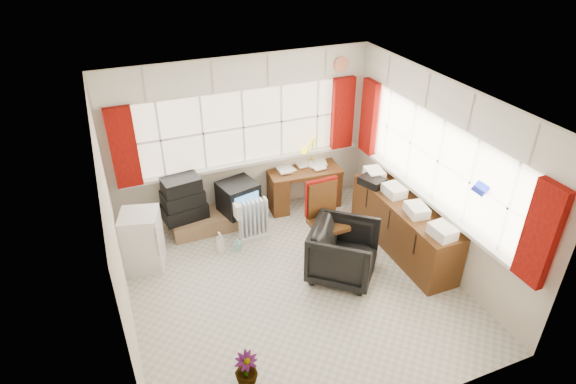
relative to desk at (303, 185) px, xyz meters
name	(u,v)px	position (x,y,z in m)	size (l,w,h in m)	color
ground	(295,287)	(-0.91, -1.80, -0.37)	(4.00, 4.00, 0.00)	beige
room_walls	(296,187)	(-0.91, -1.80, 1.13)	(4.00, 4.00, 4.00)	beige
window_back	(245,159)	(-0.91, 0.14, 0.57)	(3.70, 0.12, 3.60)	#F7E9C3
window_right	(430,195)	(1.04, -1.80, 0.57)	(0.12, 3.70, 3.60)	#F7E9C3
curtains	(332,145)	(0.02, -0.88, 1.08)	(3.83, 3.83, 1.15)	#900F07
overhead_cabinets	(337,86)	(0.07, -0.82, 1.88)	(3.98, 3.98, 0.48)	silver
desk	(303,185)	(0.00, 0.00, 0.00)	(1.19, 0.65, 0.70)	#593615
desk_lamp	(312,145)	(0.22, 0.17, 0.60)	(0.18, 0.16, 0.45)	#FFF00A
task_chair	(324,217)	(-0.25, -1.26, 0.23)	(0.49, 0.51, 1.13)	black
office_chair	(343,252)	(-0.23, -1.81, 0.01)	(0.81, 0.84, 0.76)	black
radiator	(254,224)	(-1.05, -0.59, -0.11)	(0.44, 0.20, 0.65)	white
credenza	(403,225)	(0.82, -1.60, 0.02)	(0.50, 2.00, 0.85)	#593615
file_tray	(372,181)	(0.66, -0.97, 0.44)	(0.27, 0.35, 0.12)	black
tv_bench	(218,219)	(-1.46, -0.08, -0.25)	(1.40, 0.50, 0.25)	#9E734F
crt_tv	(238,197)	(-1.14, -0.16, 0.12)	(0.63, 0.60, 0.48)	black
hifi_stack	(183,199)	(-1.93, -0.03, 0.19)	(0.68, 0.49, 0.66)	black
mini_fridge	(143,240)	(-2.61, -0.61, 0.04)	(0.59, 0.60, 0.83)	white
spray_bottle_a	(220,242)	(-1.59, -0.71, -0.21)	(0.13, 0.13, 0.33)	silver
spray_bottle_b	(238,244)	(-1.35, -0.77, -0.27)	(0.09, 0.09, 0.20)	#88CAC8
flower_vase	(246,370)	(-1.93, -2.97, -0.16)	(0.24, 0.24, 0.42)	black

